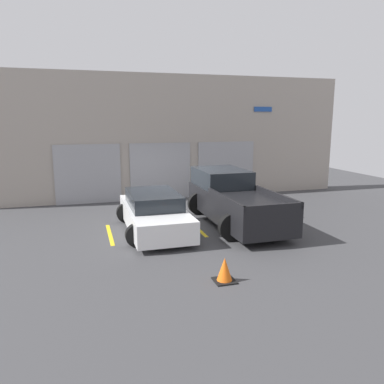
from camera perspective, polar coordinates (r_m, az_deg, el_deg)
The scene contains 8 objects.
ground_plane at distance 14.09m, azimuth -1.48°, elevation -3.43°, with size 28.00×28.00×0.00m, color #3D3D3F.
shophouse_building at distance 16.86m, azimuth -4.46°, elevation 8.17°, with size 17.11×0.68×5.45m.
pickup_truck at distance 12.98m, azimuth 6.20°, elevation -1.08°, with size 2.43×5.25×1.71m.
sedan_white at distance 11.99m, azimuth -5.81°, elevation -3.16°, with size 2.14×4.28×1.24m.
parking_stripe_far_left at distance 11.96m, azimuth -12.39°, elevation -6.34°, with size 0.12×2.20×0.01m, color gold.
parking_stripe_left at distance 12.44m, azimuth 0.65°, elevation -5.38°, with size 0.12×2.20×0.01m, color gold.
parking_stripe_centre at distance 13.51m, azimuth 12.15°, elevation -4.31°, with size 0.12×2.20×0.01m, color gold.
traffic_cone at distance 8.44m, azimuth 4.99°, elevation -11.83°, with size 0.47×0.47×0.55m.
Camera 1 is at (-3.51, -13.18, 3.53)m, focal length 35.00 mm.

